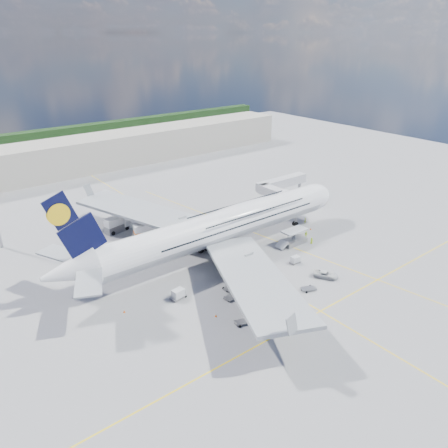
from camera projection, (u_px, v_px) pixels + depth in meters
ground at (250, 269)px, 95.60m from camera, size 300.00×300.00×0.00m
taxi_line_main at (250, 269)px, 95.60m from camera, size 0.25×220.00×0.01m
taxi_line_cross at (320, 311)px, 81.21m from camera, size 120.00×0.25×0.01m
taxi_line_diag at (265, 237)px, 110.72m from camera, size 14.16×99.06×0.01m
airliner at (222, 226)px, 100.18m from camera, size 77.26×79.15×23.71m
jet_bridge at (280, 188)px, 124.78m from camera, size 18.80×12.10×8.50m
cargo_loader at (294, 239)px, 106.70m from camera, size 8.53×3.20×3.67m
terminal at (81, 155)px, 161.56m from camera, size 180.00×16.00×12.00m
tree_line at (125, 128)px, 217.39m from camera, size 160.00×6.00×8.00m
dolly_row_a at (243, 322)px, 77.70m from camera, size 3.33×2.54×0.43m
dolly_row_b at (231, 287)px, 88.28m from camera, size 3.85×2.99×0.50m
dolly_row_c at (232, 296)px, 85.10m from camera, size 3.51×2.32×0.47m
dolly_back at (178, 294)px, 84.68m from camera, size 3.34×2.08×1.99m
dolly_nose_far at (308, 289)px, 87.74m from camera, size 3.41×2.67×0.44m
dolly_nose_near at (295, 260)px, 97.81m from camera, size 2.67×1.49×1.66m
baggage_tug at (251, 315)px, 78.97m from camera, size 2.58×1.36×1.56m
catering_truck_inner at (147, 232)px, 108.59m from camera, size 7.89×4.54×4.42m
catering_truck_outer at (117, 225)px, 113.11m from camera, size 6.99×3.60×3.98m
service_van at (326, 274)px, 92.13m from camera, size 4.57×5.54×1.41m
crew_nose at (305, 220)px, 118.38m from camera, size 0.68×0.72×1.66m
crew_loader at (306, 235)px, 109.99m from camera, size 1.02×1.06×1.71m
crew_wing at (242, 286)px, 87.41m from camera, size 0.75×1.20×1.90m
crew_van at (312, 241)px, 106.89m from camera, size 0.87×0.95×1.62m
crew_tug at (295, 296)px, 84.36m from camera, size 1.22×0.95×1.67m
cone_nose at (311, 229)px, 114.72m from camera, size 0.43×0.43×0.55m
cone_wing_left_inner at (173, 225)px, 116.84m from camera, size 0.41×0.41×0.53m
cone_wing_left_outer at (104, 224)px, 117.20m from camera, size 0.46×0.46×0.58m
cone_wing_right_inner at (242, 277)px, 92.12m from camera, size 0.50×0.50×0.64m
cone_wing_right_outer at (216, 316)px, 79.52m from camera, size 0.40×0.40×0.51m
cone_tail at (124, 311)px, 80.72m from camera, size 0.42×0.42×0.53m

